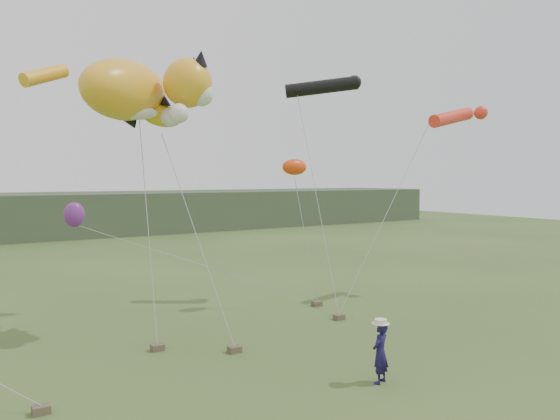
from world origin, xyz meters
The scene contains 8 objects.
ground centered at (0.00, 0.00, 0.00)m, with size 120.00×120.00×0.00m, color #385123.
headland centered at (-3.11, 44.69, 1.92)m, with size 90.00×13.00×4.00m.
festival_attendant centered at (0.73, -0.22, 0.83)m, with size 0.60×0.40×1.66m, color #181141.
sandbag_anchors centered at (-0.67, 5.17, 0.10)m, with size 12.28×5.37×0.20m.
cat_kite centered at (-3.09, 7.71, 8.55)m, with size 6.07×4.69×2.60m.
fish_kite centered at (-2.64, 8.19, 7.78)m, with size 2.52×1.65×1.30m.
tube_kites centered at (8.70, 7.60, 9.05)m, with size 8.82×4.77×2.47m.
misc_kites centered at (-0.03, 10.09, 5.07)m, with size 9.08×4.61×2.80m.
Camera 1 is at (-9.40, -10.79, 5.54)m, focal length 35.00 mm.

